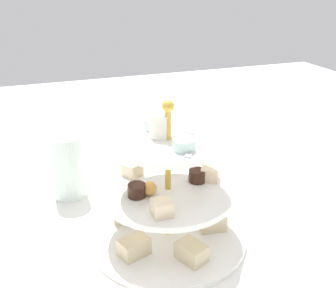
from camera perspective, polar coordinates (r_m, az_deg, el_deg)
ground_plane at (r=0.74m, az=0.00°, el=-13.24°), size 2.40×2.40×0.00m
tiered_serving_stand at (r=0.70m, az=-0.03°, el=-8.27°), size 0.28×0.28×0.26m
water_glass_tall_right at (r=0.86m, az=-14.13°, el=-3.14°), size 0.07×0.07×0.14m
butter_knife_left at (r=0.99m, az=7.84°, el=-3.37°), size 0.12×0.14×0.00m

